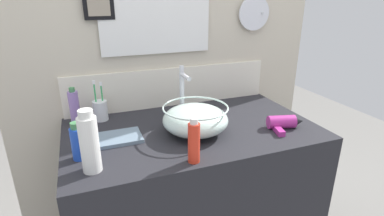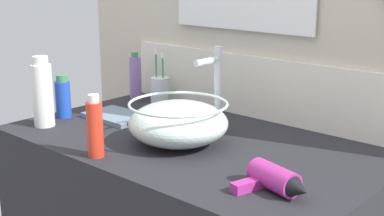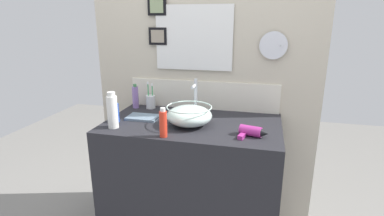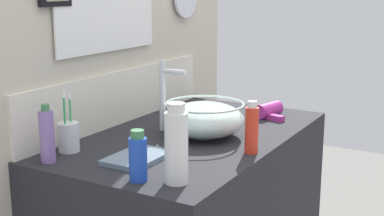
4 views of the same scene
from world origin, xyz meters
The scene contains 11 objects.
vanity_counter centered at (0.00, 0.00, 0.45)m, with size 1.16×0.67×0.89m, color #232328.
back_panel centered at (0.00, 0.36, 1.26)m, with size 1.70×0.09×2.52m.
glass_bowl_sink centered at (-0.01, -0.05, 0.96)m, with size 0.29×0.29×0.13m.
faucet centered at (-0.01, 0.12, 1.05)m, with size 0.02×0.12×0.27m.
hair_drier centered at (0.40, -0.16, 0.92)m, with size 0.18×0.13×0.06m.
toothbrush_cup centered at (-0.39, 0.25, 0.95)m, with size 0.07×0.07×0.21m.
soap_dispenser centered at (-0.50, -0.11, 0.96)m, with size 0.05×0.05×0.15m.
spray_bottle centered at (-0.51, 0.23, 0.98)m, with size 0.05×0.05×0.19m.
shampoo_bottle centered at (-0.46, -0.21, 1.00)m, with size 0.07×0.07×0.23m.
lotion_bottle centered at (-0.10, -0.28, 0.98)m, with size 0.04×0.04×0.18m.
hand_towel centered at (-0.35, 0.00, 0.90)m, with size 0.21×0.15×0.02m, color slate.
Camera 1 is at (-0.46, -1.20, 1.48)m, focal length 28.00 mm.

